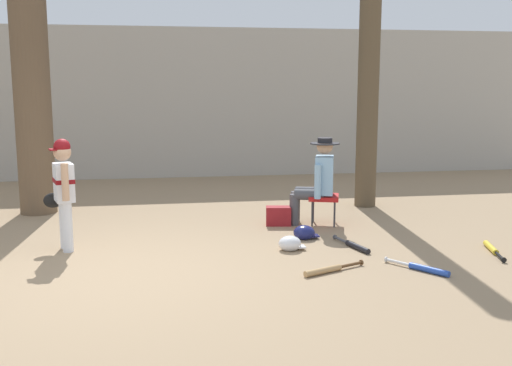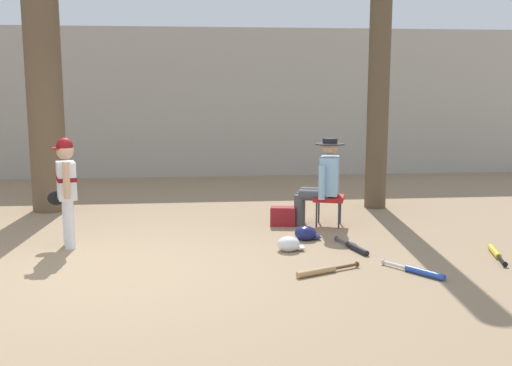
{
  "view_description": "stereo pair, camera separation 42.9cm",
  "coord_description": "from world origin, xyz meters",
  "px_view_note": "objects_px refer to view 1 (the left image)",
  "views": [
    {
      "loc": [
        0.44,
        -6.01,
        1.9
      ],
      "look_at": [
        1.58,
        0.97,
        0.75
      ],
      "focal_mm": 42.1,
      "sensor_mm": 36.0,
      "label": 1
    },
    {
      "loc": [
        0.87,
        -6.07,
        1.9
      ],
      "look_at": [
        1.58,
        0.97,
        0.75
      ],
      "focal_mm": 42.1,
      "sensor_mm": 36.0,
      "label": 2
    }
  ],
  "objects_px": {
    "bat_yellow_trainer": "(492,249)",
    "bat_wood_tan": "(328,270)",
    "bat_black_composite": "(355,246)",
    "bat_blue_youth": "(424,268)",
    "tree_near_player": "(31,68)",
    "young_ballplayer": "(63,187)",
    "seated_spectator": "(317,179)",
    "folding_stool": "(324,198)",
    "batting_helmet_white": "(290,244)",
    "handbag_beside_stool": "(278,216)",
    "batting_helmet_navy": "(304,233)",
    "tree_behind_spectator": "(369,57)"
  },
  "relations": [
    {
      "from": "bat_yellow_trainer",
      "to": "bat_black_composite",
      "type": "relative_size",
      "value": 0.99
    },
    {
      "from": "tree_behind_spectator",
      "to": "young_ballplayer",
      "type": "bearing_deg",
      "value": -156.13
    },
    {
      "from": "bat_yellow_trainer",
      "to": "bat_blue_youth",
      "type": "xyz_separation_m",
      "value": [
        -1.11,
        -0.58,
        0.0
      ]
    },
    {
      "from": "young_ballplayer",
      "to": "bat_black_composite",
      "type": "height_order",
      "value": "young_ballplayer"
    },
    {
      "from": "batting_helmet_navy",
      "to": "seated_spectator",
      "type": "bearing_deg",
      "value": 64.88
    },
    {
      "from": "tree_near_player",
      "to": "bat_wood_tan",
      "type": "relative_size",
      "value": 6.97
    },
    {
      "from": "handbag_beside_stool",
      "to": "folding_stool",
      "type": "bearing_deg",
      "value": -4.12
    },
    {
      "from": "handbag_beside_stool",
      "to": "seated_spectator",
      "type": "bearing_deg",
      "value": -1.67
    },
    {
      "from": "bat_wood_tan",
      "to": "folding_stool",
      "type": "bearing_deg",
      "value": 75.49
    },
    {
      "from": "bat_black_composite",
      "to": "batting_helmet_white",
      "type": "distance_m",
      "value": 0.77
    },
    {
      "from": "handbag_beside_stool",
      "to": "bat_yellow_trainer",
      "type": "xyz_separation_m",
      "value": [
        2.18,
        -1.7,
        -0.1
      ]
    },
    {
      "from": "batting_helmet_white",
      "to": "bat_black_composite",
      "type": "bearing_deg",
      "value": -4.51
    },
    {
      "from": "bat_wood_tan",
      "to": "batting_helmet_white",
      "type": "relative_size",
      "value": 2.3
    },
    {
      "from": "folding_stool",
      "to": "batting_helmet_white",
      "type": "bearing_deg",
      "value": -121.43
    },
    {
      "from": "tree_near_player",
      "to": "bat_black_composite",
      "type": "height_order",
      "value": "tree_near_player"
    },
    {
      "from": "batting_helmet_navy",
      "to": "folding_stool",
      "type": "bearing_deg",
      "value": 58.4
    },
    {
      "from": "bat_wood_tan",
      "to": "young_ballplayer",
      "type": "bearing_deg",
      "value": 154.13
    },
    {
      "from": "bat_black_composite",
      "to": "bat_blue_youth",
      "type": "height_order",
      "value": "same"
    },
    {
      "from": "folding_stool",
      "to": "bat_blue_youth",
      "type": "xyz_separation_m",
      "value": [
        0.45,
        -2.24,
        -0.33
      ]
    },
    {
      "from": "young_ballplayer",
      "to": "seated_spectator",
      "type": "relative_size",
      "value": 1.09
    },
    {
      "from": "batting_helmet_navy",
      "to": "handbag_beside_stool",
      "type": "bearing_deg",
      "value": 102.52
    },
    {
      "from": "folding_stool",
      "to": "bat_wood_tan",
      "type": "relative_size",
      "value": 0.69
    },
    {
      "from": "tree_near_player",
      "to": "bat_blue_youth",
      "type": "distance_m",
      "value": 6.18
    },
    {
      "from": "bat_yellow_trainer",
      "to": "batting_helmet_white",
      "type": "xyz_separation_m",
      "value": [
        -2.3,
        0.44,
        0.04
      ]
    },
    {
      "from": "young_ballplayer",
      "to": "bat_yellow_trainer",
      "type": "xyz_separation_m",
      "value": [
        4.89,
        -0.89,
        -0.71
      ]
    },
    {
      "from": "seated_spectator",
      "to": "batting_helmet_white",
      "type": "relative_size",
      "value": 3.82
    },
    {
      "from": "tree_behind_spectator",
      "to": "bat_yellow_trainer",
      "type": "distance_m",
      "value": 3.67
    },
    {
      "from": "young_ballplayer",
      "to": "seated_spectator",
      "type": "bearing_deg",
      "value": 13.91
    },
    {
      "from": "bat_yellow_trainer",
      "to": "bat_wood_tan",
      "type": "xyz_separation_m",
      "value": [
        -2.1,
        -0.46,
        0.0
      ]
    },
    {
      "from": "tree_near_player",
      "to": "handbag_beside_stool",
      "type": "bearing_deg",
      "value": -22.27
    },
    {
      "from": "tree_near_player",
      "to": "batting_helmet_white",
      "type": "relative_size",
      "value": 16.04
    },
    {
      "from": "tree_near_player",
      "to": "batting_helmet_navy",
      "type": "bearing_deg",
      "value": -31.29
    },
    {
      "from": "bat_yellow_trainer",
      "to": "bat_blue_youth",
      "type": "height_order",
      "value": "same"
    },
    {
      "from": "tree_behind_spectator",
      "to": "young_ballplayer",
      "type": "xyz_separation_m",
      "value": [
        -4.33,
        -1.92,
        -1.58
      ]
    },
    {
      "from": "tree_behind_spectator",
      "to": "batting_helmet_navy",
      "type": "xyz_separation_m",
      "value": [
        -1.46,
        -1.88,
        -2.25
      ]
    },
    {
      "from": "folding_stool",
      "to": "tree_near_player",
      "type": "bearing_deg",
      "value": 160.35
    },
    {
      "from": "tree_near_player",
      "to": "seated_spectator",
      "type": "height_order",
      "value": "tree_near_player"
    },
    {
      "from": "tree_near_player",
      "to": "folding_stool",
      "type": "distance_m",
      "value": 4.65
    },
    {
      "from": "bat_blue_youth",
      "to": "tree_behind_spectator",
      "type": "bearing_deg",
      "value": 80.69
    },
    {
      "from": "seated_spectator",
      "to": "young_ballplayer",
      "type": "bearing_deg",
      "value": -166.09
    },
    {
      "from": "young_ballplayer",
      "to": "handbag_beside_stool",
      "type": "height_order",
      "value": "young_ballplayer"
    },
    {
      "from": "bat_black_composite",
      "to": "batting_helmet_navy",
      "type": "xyz_separation_m",
      "value": [
        -0.48,
        0.54,
        0.05
      ]
    },
    {
      "from": "bat_black_composite",
      "to": "bat_blue_youth",
      "type": "xyz_separation_m",
      "value": [
        0.42,
        -0.96,
        0.0
      ]
    },
    {
      "from": "batting_helmet_white",
      "to": "seated_spectator",
      "type": "bearing_deg",
      "value": 62.48
    },
    {
      "from": "bat_black_composite",
      "to": "bat_blue_youth",
      "type": "bearing_deg",
      "value": -66.42
    },
    {
      "from": "seated_spectator",
      "to": "bat_blue_youth",
      "type": "bearing_deg",
      "value": -76.59
    },
    {
      "from": "tree_near_player",
      "to": "bat_yellow_trainer",
      "type": "xyz_separation_m",
      "value": [
        5.6,
        -3.1,
        -2.12
      ]
    },
    {
      "from": "tree_near_player",
      "to": "tree_behind_spectator",
      "type": "distance_m",
      "value": 5.06
    },
    {
      "from": "folding_stool",
      "to": "handbag_beside_stool",
      "type": "xyz_separation_m",
      "value": [
        -0.63,
        0.05,
        -0.23
      ]
    },
    {
      "from": "young_ballplayer",
      "to": "folding_stool",
      "type": "xyz_separation_m",
      "value": [
        3.33,
        0.77,
        -0.38
      ]
    }
  ]
}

